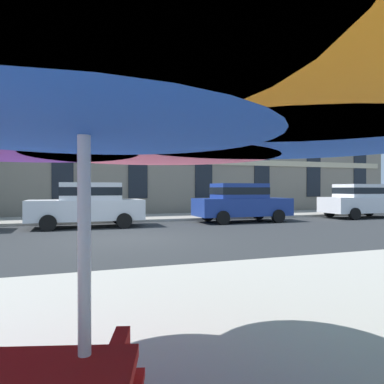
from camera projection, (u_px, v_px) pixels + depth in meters
ground_plane at (124, 239)px, 10.57m from camera, size 120.00×120.00×0.00m
sidewalk_far at (105, 219)px, 17.00m from camera, size 56.00×3.60×0.12m
apartment_building at (95, 121)px, 24.69m from camera, size 40.20×12.08×12.80m
sedan_white at (88, 203)px, 13.76m from camera, size 4.40×1.98×1.78m
sedan_blue at (241, 201)px, 15.96m from camera, size 4.40×1.98×1.78m
sedan_white_midblock at (361, 200)px, 18.27m from camera, size 4.40×1.98×1.78m
patio_umbrella at (84, 79)px, 1.58m from camera, size 4.04×3.75×2.36m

